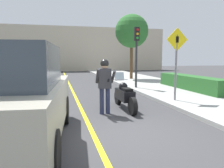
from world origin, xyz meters
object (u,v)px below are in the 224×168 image
at_px(person_biker, 105,81).
at_px(traffic_light, 137,46).
at_px(crossing_sign, 176,57).
at_px(suv_nearby, 15,97).
at_px(parked_car_green, 41,67).
at_px(parked_car_white, 40,65).
at_px(parked_car_blue, 36,70).
at_px(motorcycle, 124,95).
at_px(street_tree, 132,31).

relative_size(person_biker, traffic_light, 0.53).
relative_size(person_biker, crossing_sign, 0.62).
distance_m(suv_nearby, parked_car_green, 19.34).
xyz_separation_m(crossing_sign, parked_car_white, (-6.74, 22.11, -1.00)).
xyz_separation_m(suv_nearby, parked_car_white, (-1.32, 25.18, -0.19)).
height_order(parked_car_blue, parked_car_green, same).
height_order(motorcycle, parked_car_blue, parked_car_blue).
distance_m(suv_nearby, parked_car_blue, 14.09).
distance_m(person_biker, street_tree, 11.32).
distance_m(person_biker, parked_car_green, 17.47).
xyz_separation_m(crossing_sign, traffic_light, (-0.21, 3.90, 0.65)).
bearing_deg(parked_car_white, parked_car_green, -84.52).
height_order(street_tree, parked_car_green, street_tree).
relative_size(suv_nearby, parked_car_blue, 1.13).
relative_size(person_biker, parked_car_white, 0.42).
distance_m(crossing_sign, traffic_light, 3.96).
bearing_deg(parked_car_blue, crossing_sign, -60.35).
height_order(motorcycle, suv_nearby, suv_nearby).
bearing_deg(parked_car_green, traffic_light, -64.21).
bearing_deg(traffic_light, person_biker, -120.75).
distance_m(motorcycle, parked_car_white, 23.01).
relative_size(person_biker, suv_nearby, 0.38).
distance_m(person_biker, suv_nearby, 3.16).
relative_size(traffic_light, parked_car_green, 0.81).
height_order(street_tree, parked_car_blue, street_tree).
bearing_deg(parked_car_white, motorcycle, -78.81).
bearing_deg(crossing_sign, parked_car_blue, 119.65).
bearing_deg(parked_car_blue, motorcycle, -70.83).
height_order(person_biker, parked_car_green, person_biker).
distance_m(crossing_sign, parked_car_white, 23.13).
distance_m(crossing_sign, street_tree, 9.43).
bearing_deg(person_biker, suv_nearby, -137.52).
bearing_deg(traffic_light, street_tree, 73.81).
xyz_separation_m(person_biker, parked_car_blue, (-3.16, 11.93, -0.24)).
xyz_separation_m(street_tree, parked_car_white, (-8.04, 13.01, -3.07)).
xyz_separation_m(parked_car_green, parked_car_white, (-0.56, 5.86, 0.00)).
bearing_deg(crossing_sign, motorcycle, -168.59).
relative_size(crossing_sign, street_tree, 0.55).
xyz_separation_m(suv_nearby, traffic_light, (5.21, 6.98, 1.46)).
relative_size(motorcycle, traffic_light, 0.69).
bearing_deg(crossing_sign, suv_nearby, -150.46).
height_order(person_biker, crossing_sign, crossing_sign).
bearing_deg(crossing_sign, parked_car_green, 110.81).
bearing_deg(parked_car_blue, traffic_light, -49.53).
distance_m(traffic_light, parked_car_blue, 9.45).
bearing_deg(motorcycle, traffic_light, 64.70).
bearing_deg(street_tree, motorcycle, -110.48).
height_order(motorcycle, traffic_light, traffic_light).
height_order(parked_car_blue, parked_car_white, same).
distance_m(motorcycle, suv_nearby, 4.13).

